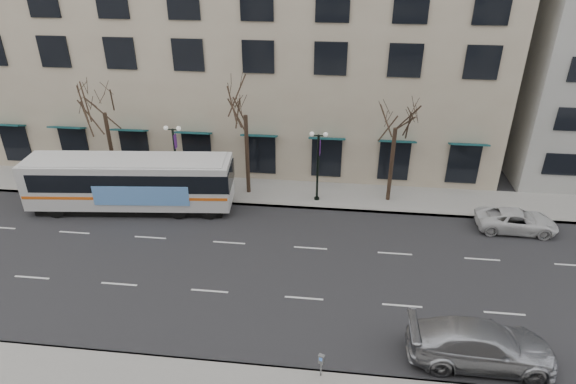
# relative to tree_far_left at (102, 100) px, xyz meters

# --- Properties ---
(ground) EXTENTS (160.00, 160.00, 0.00)m
(ground) POSITION_rel_tree_far_left_xyz_m (10.00, -8.80, -6.70)
(ground) COLOR black
(ground) RESTS_ON ground
(sidewalk_far) EXTENTS (80.00, 4.00, 0.15)m
(sidewalk_far) POSITION_rel_tree_far_left_xyz_m (15.00, 0.20, -6.62)
(sidewalk_far) COLOR gray
(sidewalk_far) RESTS_ON ground
(tree_far_left) EXTENTS (3.60, 3.60, 8.34)m
(tree_far_left) POSITION_rel_tree_far_left_xyz_m (0.00, 0.00, 0.00)
(tree_far_left) COLOR black
(tree_far_left) RESTS_ON ground
(tree_far_mid) EXTENTS (3.60, 3.60, 8.55)m
(tree_far_mid) POSITION_rel_tree_far_left_xyz_m (10.00, 0.00, 0.21)
(tree_far_mid) COLOR black
(tree_far_mid) RESTS_ON ground
(tree_far_right) EXTENTS (3.60, 3.60, 8.06)m
(tree_far_right) POSITION_rel_tree_far_left_xyz_m (20.00, 0.00, -0.28)
(tree_far_right) COLOR black
(tree_far_right) RESTS_ON ground
(lamp_post_left) EXTENTS (1.22, 0.45, 5.21)m
(lamp_post_left) POSITION_rel_tree_far_left_xyz_m (5.01, -0.60, -3.75)
(lamp_post_left) COLOR black
(lamp_post_left) RESTS_ON ground
(lamp_post_right) EXTENTS (1.22, 0.45, 5.21)m
(lamp_post_right) POSITION_rel_tree_far_left_xyz_m (15.01, -0.60, -3.75)
(lamp_post_right) COLOR black
(lamp_post_right) RESTS_ON ground
(city_bus) EXTENTS (13.89, 4.28, 3.71)m
(city_bus) POSITION_rel_tree_far_left_xyz_m (2.64, -3.03, -4.67)
(city_bus) COLOR silver
(city_bus) RESTS_ON ground
(silver_car) EXTENTS (6.33, 2.59, 1.83)m
(silver_car) POSITION_rel_tree_far_left_xyz_m (22.96, -14.31, -5.78)
(silver_car) COLOR #A2A3A9
(silver_car) RESTS_ON ground
(white_pickup) EXTENTS (4.98, 2.37, 1.37)m
(white_pickup) POSITION_rel_tree_far_left_xyz_m (27.79, -2.94, -6.01)
(white_pickup) COLOR silver
(white_pickup) RESTS_ON ground
(pay_station) EXTENTS (0.29, 0.24, 1.16)m
(pay_station) POSITION_rel_tree_far_left_xyz_m (16.14, -16.10, -5.71)
(pay_station) COLOR slate
(pay_station) RESTS_ON sidewalk_near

